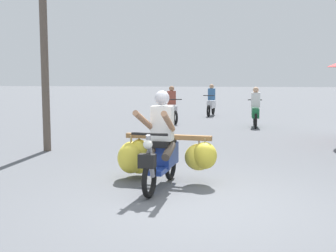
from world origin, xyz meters
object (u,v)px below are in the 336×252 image
(motorbike_main_loaded, at_px, (156,154))
(motorbike_distant_ahead_left, at_px, (211,103))
(motorbike_distant_far_ahead, at_px, (172,108))
(utility_pole, at_px, (43,18))
(motorbike_distant_ahead_right, at_px, (255,111))

(motorbike_main_loaded, height_order, motorbike_distant_ahead_left, motorbike_main_loaded)
(motorbike_distant_far_ahead, bearing_deg, motorbike_distant_ahead_left, 65.39)
(motorbike_main_loaded, height_order, utility_pole, utility_pole)
(motorbike_distant_ahead_left, distance_m, motorbike_distant_ahead_right, 4.45)
(motorbike_distant_ahead_right, bearing_deg, motorbike_distant_far_ahead, 161.42)
(motorbike_distant_far_ahead, bearing_deg, motorbike_main_loaded, -85.32)
(utility_pole, bearing_deg, motorbike_distant_far_ahead, 70.66)
(motorbike_distant_ahead_right, distance_m, motorbike_distant_far_ahead, 3.22)
(motorbike_main_loaded, bearing_deg, motorbike_distant_far_ahead, 94.68)
(motorbike_distant_ahead_left, height_order, motorbike_distant_ahead_right, same)
(motorbike_distant_ahead_left, relative_size, motorbike_distant_far_ahead, 1.03)
(motorbike_distant_ahead_right, bearing_deg, motorbike_distant_ahead_left, 111.35)
(motorbike_main_loaded, relative_size, utility_pole, 0.30)
(motorbike_distant_ahead_left, bearing_deg, motorbike_distant_ahead_right, -68.65)
(motorbike_distant_ahead_left, height_order, motorbike_distant_far_ahead, same)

